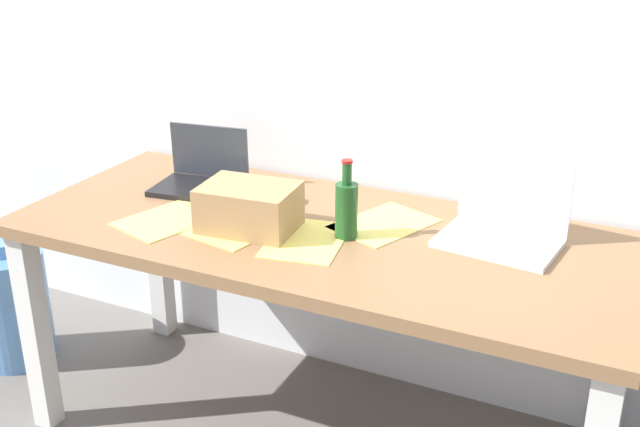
% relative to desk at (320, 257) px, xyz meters
% --- Properties ---
extents(back_wall, '(5.20, 0.08, 2.60)m').
position_rel_desk_xyz_m(back_wall, '(0.00, 0.45, 0.64)').
color(back_wall, white).
rests_on(back_wall, ground).
extents(desk, '(1.85, 0.78, 0.75)m').
position_rel_desk_xyz_m(desk, '(0.00, 0.00, 0.00)').
color(desk, olive).
rests_on(desk, ground).
extents(laptop_left, '(0.31, 0.25, 0.20)m').
position_rel_desk_xyz_m(laptop_left, '(-0.51, 0.14, 0.13)').
color(laptop_left, black).
rests_on(laptop_left, desk).
extents(laptop_right, '(0.35, 0.26, 0.23)m').
position_rel_desk_xyz_m(laptop_right, '(0.51, 0.14, 0.14)').
color(laptop_right, silver).
rests_on(laptop_right, desk).
extents(beer_bottle, '(0.07, 0.07, 0.23)m').
position_rel_desk_xyz_m(beer_bottle, '(0.09, -0.02, 0.18)').
color(beer_bottle, '#1E5123').
rests_on(beer_bottle, desk).
extents(computer_mouse, '(0.07, 0.11, 0.03)m').
position_rel_desk_xyz_m(computer_mouse, '(-0.17, 0.14, 0.11)').
color(computer_mouse, '#724799').
rests_on(computer_mouse, desk).
extents(cardboard_box, '(0.29, 0.22, 0.14)m').
position_rel_desk_xyz_m(cardboard_box, '(-0.19, -0.09, 0.16)').
color(cardboard_box, tan).
rests_on(cardboard_box, desk).
extents(paper_yellow_folder, '(0.26, 0.33, 0.00)m').
position_rel_desk_xyz_m(paper_yellow_folder, '(-0.22, -0.09, 0.09)').
color(paper_yellow_folder, '#F4E06B').
rests_on(paper_yellow_folder, desk).
extents(paper_sheet_near_back, '(0.30, 0.35, 0.00)m').
position_rel_desk_xyz_m(paper_sheet_near_back, '(0.16, 0.12, 0.09)').
color(paper_sheet_near_back, '#F4E06B').
rests_on(paper_sheet_near_back, desk).
extents(paper_sheet_center, '(0.26, 0.33, 0.00)m').
position_rel_desk_xyz_m(paper_sheet_center, '(-0.00, -0.09, 0.09)').
color(paper_sheet_center, '#F4E06B').
rests_on(paper_sheet_center, desk).
extents(paper_sheet_front_left, '(0.29, 0.35, 0.00)m').
position_rel_desk_xyz_m(paper_sheet_front_left, '(-0.45, -0.13, 0.09)').
color(paper_sheet_front_left, '#F4E06B').
rests_on(paper_sheet_front_left, desk).
extents(water_cooler_jug, '(0.28, 0.28, 0.49)m').
position_rel_desk_xyz_m(water_cooler_jug, '(-1.26, -0.07, -0.43)').
color(water_cooler_jug, '#598CC6').
rests_on(water_cooler_jug, ground).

